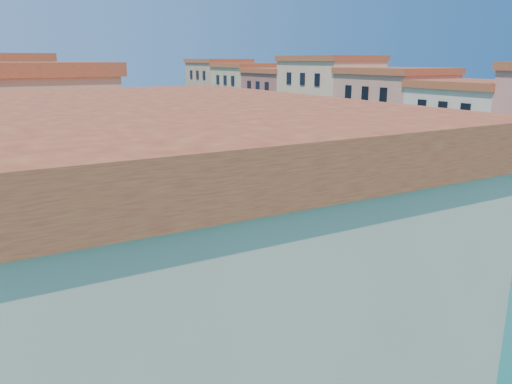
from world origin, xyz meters
TOP-DOWN VIEW (x-y plane):
  - left_bank_palazzos at (-26.00, 64.68)m, footprint 12.80×128.40m
  - right_bank_palazzos at (30.00, 65.00)m, footprint 12.80×128.40m
  - quay at (22.00, 65.00)m, footprint 4.00×140.00m
  - mooring_poles_right at (19.10, 28.80)m, footprint 1.44×54.24m
  - vaporetto_far at (-8.27, 62.96)m, footprint 14.04×22.86m
  - gondola_fore at (3.70, 28.56)m, footprint 3.55×12.64m
  - gondola_right at (6.90, 22.43)m, footprint 1.99×10.45m
  - gondola_far at (11.41, 55.85)m, footprint 1.37×12.85m
  - motorboat_mid at (1.41, 45.76)m, footprint 3.75×8.04m
  - motorboat_far at (7.31, 84.32)m, footprint 3.93×7.28m

SIDE VIEW (x-z plane):
  - gondola_far at x=11.41m, z-range -0.54..1.28m
  - gondola_right at x=6.90m, z-range -0.64..1.44m
  - gondola_fore at x=3.70m, z-range -0.84..1.70m
  - quay at x=22.00m, z-range 0.00..1.00m
  - motorboat_far at x=7.31m, z-range -0.16..1.28m
  - motorboat_mid at x=1.41m, z-range -0.18..1.42m
  - mooring_poles_right at x=19.10m, z-range -0.30..2.90m
  - vaporetto_far at x=-8.27m, z-range -0.17..3.21m
  - left_bank_palazzos at x=-26.00m, z-range -0.79..20.21m
  - right_bank_palazzos at x=30.00m, z-range -0.75..20.25m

